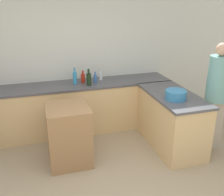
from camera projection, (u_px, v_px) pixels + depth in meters
name	position (u px, v px, depth m)	size (l,w,h in m)	color
wall_back	(78.00, 57.00, 4.94)	(8.00, 0.06, 2.70)	silver
counter_back	(83.00, 107.00, 4.94)	(3.30, 0.66, 0.93)	#D6B27A
counter_peninsula	(171.00, 120.00, 4.40)	(0.69, 1.40, 0.93)	#D6B27A
island_table	(69.00, 135.00, 3.96)	(0.62, 0.66, 0.91)	#997047
mixing_bowl	(176.00, 95.00, 4.00)	(0.32, 0.32, 0.14)	teal
water_bottle_blue	(95.00, 78.00, 4.80)	(0.06, 0.06, 0.20)	#386BB7
hot_sauce_bottle	(83.00, 78.00, 4.79)	(0.08, 0.08, 0.22)	red
wine_bottle_dark	(89.00, 79.00, 4.63)	(0.08, 0.08, 0.30)	black
dish_soap_bottle	(75.00, 78.00, 4.70)	(0.07, 0.07, 0.30)	#338CBF
vinegar_bottle_clear	(101.00, 76.00, 4.95)	(0.07, 0.07, 0.19)	silver
person_at_peninsula	(216.00, 94.00, 4.16)	(0.33, 0.33, 1.77)	#ADA38E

